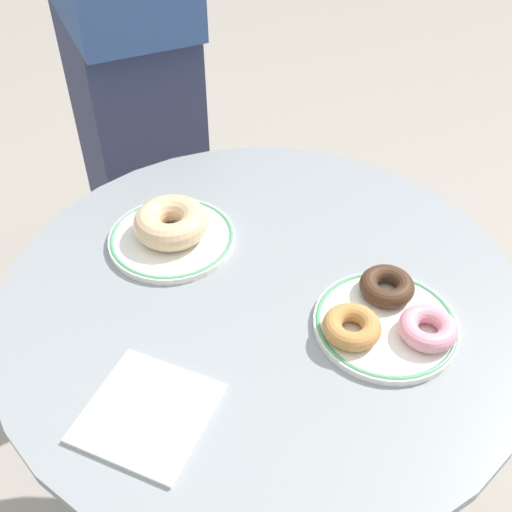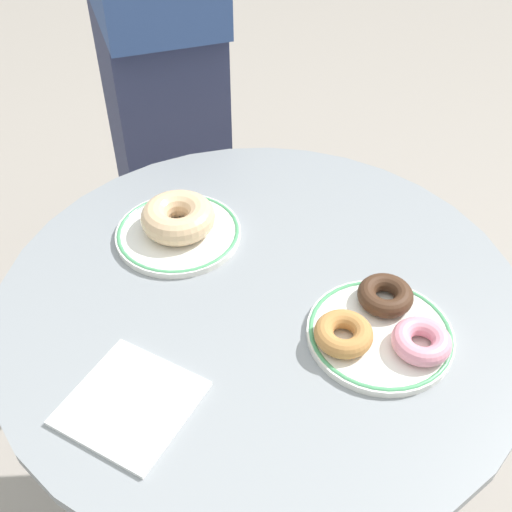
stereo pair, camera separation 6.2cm
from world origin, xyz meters
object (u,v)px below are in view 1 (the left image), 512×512
object	(u,v)px
cafe_table	(262,381)
plate_left	(172,238)
donut_pink_frosted	(428,328)
person_figure	(124,41)
donut_glazed	(171,222)
donut_old_fashioned	(352,327)
plate_right	(386,324)
donut_chocolate	(387,286)
paper_napkin	(148,413)

from	to	relation	value
cafe_table	plate_left	xyz separation A→B (m)	(-0.17, 0.02, 0.22)
donut_pink_frosted	person_figure	distance (m)	0.85
donut_glazed	cafe_table	bearing A→B (deg)	-8.65
cafe_table	donut_pink_frosted	size ratio (longest dim) A/B	9.87
donut_glazed	donut_old_fashioned	world-z (taller)	donut_glazed
cafe_table	donut_glazed	distance (m)	0.30
plate_right	donut_chocolate	bearing A→B (deg)	112.57
paper_napkin	plate_right	bearing A→B (deg)	54.66
donut_glazed	donut_chocolate	distance (m)	0.33
donut_glazed	donut_pink_frosted	bearing A→B (deg)	0.19
donut_chocolate	person_figure	world-z (taller)	person_figure
donut_glazed	paper_napkin	xyz separation A→B (m)	(0.16, -0.27, -0.03)
cafe_table	person_figure	world-z (taller)	person_figure
donut_glazed	paper_napkin	world-z (taller)	donut_glazed
donut_pink_frosted	paper_napkin	distance (m)	0.36
donut_glazed	person_figure	xyz separation A→B (m)	(-0.37, 0.36, 0.07)
donut_glazed	donut_pink_frosted	xyz separation A→B (m)	(0.40, 0.00, -0.01)
cafe_table	plate_left	size ratio (longest dim) A/B	3.85
paper_napkin	person_figure	world-z (taller)	person_figure
donut_glazed	donut_chocolate	world-z (taller)	donut_glazed
donut_old_fashioned	donut_chocolate	bearing A→B (deg)	82.88
donut_pink_frosted	donut_old_fashioned	distance (m)	0.10
donut_chocolate	person_figure	xyz separation A→B (m)	(-0.70, 0.31, 0.08)
plate_right	donut_glazed	distance (m)	0.35
donut_glazed	donut_old_fashioned	xyz separation A→B (m)	(0.32, -0.05, -0.01)
plate_left	donut_pink_frosted	size ratio (longest dim) A/B	2.56
donut_old_fashioned	person_figure	distance (m)	0.80
cafe_table	plate_left	bearing A→B (deg)	172.81
donut_chocolate	person_figure	size ratio (longest dim) A/B	0.05
plate_right	donut_old_fashioned	world-z (taller)	donut_old_fashioned
donut_glazed	donut_pink_frosted	world-z (taller)	donut_glazed
plate_left	donut_chocolate	bearing A→B (deg)	8.88
plate_left	donut_glazed	bearing A→B (deg)	112.76
plate_left	person_figure	distance (m)	0.53
plate_left	plate_right	xyz separation A→B (m)	(0.35, 0.00, -0.00)
person_figure	donut_pink_frosted	bearing A→B (deg)	-24.67
paper_napkin	donut_chocolate	bearing A→B (deg)	61.91
plate_left	paper_napkin	size ratio (longest dim) A/B	1.38
person_figure	plate_right	bearing A→B (deg)	-26.51
donut_glazed	paper_napkin	distance (m)	0.31
plate_right	donut_glazed	xyz separation A→B (m)	(-0.35, 0.00, 0.03)
person_figure	paper_napkin	bearing A→B (deg)	-49.56
cafe_table	donut_old_fashioned	bearing A→B (deg)	-7.54
cafe_table	plate_left	world-z (taller)	plate_left
plate_left	donut_chocolate	world-z (taller)	donut_chocolate
donut_old_fashioned	plate_right	bearing A→B (deg)	53.18
donut_old_fashioned	paper_napkin	bearing A→B (deg)	-125.05
donut_chocolate	paper_napkin	world-z (taller)	donut_chocolate
paper_napkin	person_figure	xyz separation A→B (m)	(-0.53, 0.62, 0.10)
cafe_table	paper_napkin	world-z (taller)	paper_napkin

